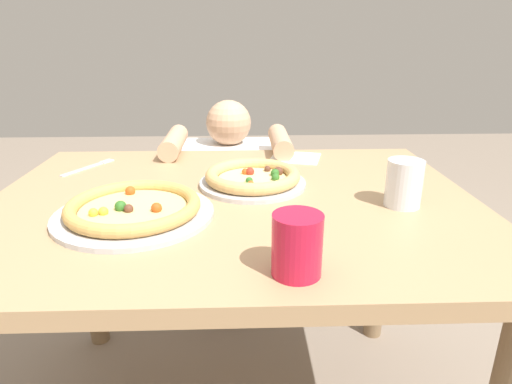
{
  "coord_description": "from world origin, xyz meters",
  "views": [
    {
      "loc": [
        0.02,
        -1.06,
        1.15
      ],
      "look_at": [
        0.06,
        -0.04,
        0.78
      ],
      "focal_mm": 30.73,
      "sensor_mm": 36.0,
      "label": 1
    }
  ],
  "objects_px": {
    "pizza_near": "(134,209)",
    "water_cup_clear": "(404,183)",
    "drink_cup_colored": "(297,245)",
    "diner_seated": "(231,218)",
    "fork": "(91,167)",
    "pizza_far": "(253,178)"
  },
  "relations": [
    {
      "from": "pizza_far",
      "to": "diner_seated",
      "type": "bearing_deg",
      "value": 97.77
    },
    {
      "from": "water_cup_clear",
      "to": "diner_seated",
      "type": "height_order",
      "value": "diner_seated"
    },
    {
      "from": "pizza_far",
      "to": "diner_seated",
      "type": "height_order",
      "value": "diner_seated"
    },
    {
      "from": "pizza_near",
      "to": "fork",
      "type": "bearing_deg",
      "value": 119.49
    },
    {
      "from": "drink_cup_colored",
      "to": "pizza_near",
      "type": "bearing_deg",
      "value": 142.43
    },
    {
      "from": "pizza_far",
      "to": "fork",
      "type": "xyz_separation_m",
      "value": [
        -0.51,
        0.19,
        -0.02
      ]
    },
    {
      "from": "pizza_near",
      "to": "diner_seated",
      "type": "xyz_separation_m",
      "value": [
        0.2,
        0.8,
        -0.38
      ]
    },
    {
      "from": "pizza_far",
      "to": "water_cup_clear",
      "type": "height_order",
      "value": "water_cup_clear"
    },
    {
      "from": "diner_seated",
      "to": "water_cup_clear",
      "type": "bearing_deg",
      "value": -59.65
    },
    {
      "from": "diner_seated",
      "to": "fork",
      "type": "bearing_deg",
      "value": -136.93
    },
    {
      "from": "drink_cup_colored",
      "to": "diner_seated",
      "type": "distance_m",
      "value": 1.15
    },
    {
      "from": "pizza_near",
      "to": "pizza_far",
      "type": "height_order",
      "value": "pizza_far"
    },
    {
      "from": "pizza_far",
      "to": "diner_seated",
      "type": "relative_size",
      "value": 0.33
    },
    {
      "from": "water_cup_clear",
      "to": "pizza_far",
      "type": "bearing_deg",
      "value": 155.67
    },
    {
      "from": "pizza_near",
      "to": "pizza_far",
      "type": "xyz_separation_m",
      "value": [
        0.28,
        0.21,
        0.0
      ]
    },
    {
      "from": "diner_seated",
      "to": "pizza_far",
      "type": "bearing_deg",
      "value": -82.23
    },
    {
      "from": "pizza_near",
      "to": "water_cup_clear",
      "type": "relative_size",
      "value": 3.17
    },
    {
      "from": "pizza_near",
      "to": "water_cup_clear",
      "type": "bearing_deg",
      "value": 4.21
    },
    {
      "from": "pizza_near",
      "to": "water_cup_clear",
      "type": "distance_m",
      "value": 0.65
    },
    {
      "from": "water_cup_clear",
      "to": "diner_seated",
      "type": "bearing_deg",
      "value": 120.35
    },
    {
      "from": "pizza_far",
      "to": "drink_cup_colored",
      "type": "xyz_separation_m",
      "value": [
        0.06,
        -0.48,
        0.03
      ]
    },
    {
      "from": "drink_cup_colored",
      "to": "water_cup_clear",
      "type": "distance_m",
      "value": 0.43
    }
  ]
}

